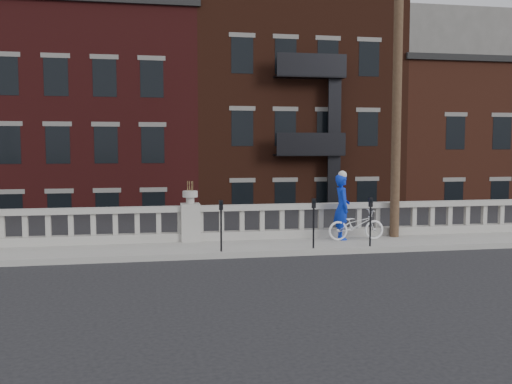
# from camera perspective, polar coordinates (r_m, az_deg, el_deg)

# --- Properties ---
(ground) EXTENTS (120.00, 120.00, 0.00)m
(ground) POSITION_cam_1_polar(r_m,az_deg,el_deg) (13.02, -5.33, -8.41)
(ground) COLOR black
(ground) RESTS_ON ground
(sidewalk) EXTENTS (32.00, 2.20, 0.15)m
(sidewalk) POSITION_cam_1_polar(r_m,az_deg,el_deg) (15.93, -6.32, -5.71)
(sidewalk) COLOR gray
(sidewalk) RESTS_ON ground
(balustrade) EXTENTS (28.00, 0.34, 1.03)m
(balustrade) POSITION_cam_1_polar(r_m,az_deg,el_deg) (16.78, -6.58, -3.23)
(balustrade) COLOR gray
(balustrade) RESTS_ON sidewalk
(planter_pedestal) EXTENTS (0.55, 0.55, 1.76)m
(planter_pedestal) POSITION_cam_1_polar(r_m,az_deg,el_deg) (16.75, -6.58, -2.58)
(planter_pedestal) COLOR gray
(planter_pedestal) RESTS_ON sidewalk
(lower_level) EXTENTS (80.00, 44.00, 20.80)m
(lower_level) POSITION_cam_1_polar(r_m,az_deg,el_deg) (35.71, -7.85, 4.17)
(lower_level) COLOR #605E59
(lower_level) RESTS_ON ground
(utility_pole) EXTENTS (1.60, 0.28, 10.00)m
(utility_pole) POSITION_cam_1_polar(r_m,az_deg,el_deg) (17.95, 13.97, 11.90)
(utility_pole) COLOR #422D1E
(utility_pole) RESTS_ON sidewalk
(parking_meter_b) EXTENTS (0.10, 0.09, 1.36)m
(parking_meter_b) POSITION_cam_1_polar(r_m,az_deg,el_deg) (15.02, -3.51, -2.77)
(parking_meter_b) COLOR black
(parking_meter_b) RESTS_ON sidewalk
(parking_meter_c) EXTENTS (0.10, 0.09, 1.36)m
(parking_meter_c) POSITION_cam_1_polar(r_m,az_deg,el_deg) (15.53, 5.78, -2.54)
(parking_meter_c) COLOR black
(parking_meter_c) RESTS_ON sidewalk
(parking_meter_d) EXTENTS (0.10, 0.09, 1.36)m
(parking_meter_d) POSITION_cam_1_polar(r_m,az_deg,el_deg) (16.06, 11.37, -2.37)
(parking_meter_d) COLOR black
(parking_meter_d) RESTS_ON sidewalk
(bicycle) EXTENTS (1.71, 0.61, 0.89)m
(bicycle) POSITION_cam_1_polar(r_m,az_deg,el_deg) (17.12, 9.98, -3.26)
(bicycle) COLOR white
(bicycle) RESTS_ON sidewalk
(cyclist) EXTENTS (0.54, 0.76, 1.94)m
(cyclist) POSITION_cam_1_polar(r_m,az_deg,el_deg) (17.10, 8.60, -1.48)
(cyclist) COLOR #0C2BBC
(cyclist) RESTS_ON sidewalk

